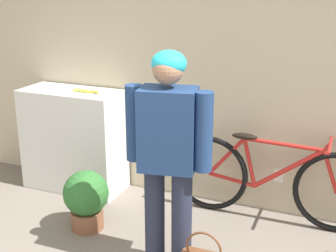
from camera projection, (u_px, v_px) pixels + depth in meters
wall_back at (223, 63)px, 4.03m from camera, size 8.00×0.07×2.60m
side_shelf at (74, 140)px, 4.56m from camera, size 0.97×0.44×0.99m
person at (168, 145)px, 3.17m from camera, size 0.63×0.33×1.57m
bicycle at (270, 180)px, 3.96m from camera, size 1.77×0.46×0.77m
banana at (86, 91)px, 4.31m from camera, size 0.31×0.08×0.03m
potted_plant at (86, 198)px, 3.84m from camera, size 0.38×0.38×0.51m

